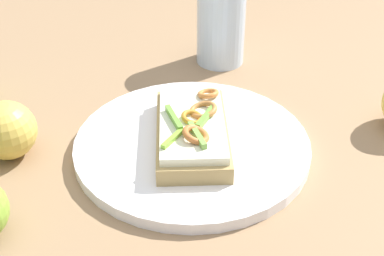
# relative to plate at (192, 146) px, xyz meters

# --- Properties ---
(ground_plane) EXTENTS (2.00, 2.00, 0.00)m
(ground_plane) POSITION_rel_plate_xyz_m (0.00, 0.00, -0.01)
(ground_plane) COLOR #8F6E4D
(ground_plane) RESTS_ON ground
(plate) EXTENTS (0.30, 0.30, 0.02)m
(plate) POSITION_rel_plate_xyz_m (0.00, 0.00, 0.00)
(plate) COLOR white
(plate) RESTS_ON ground_plane
(sandwich) EXTENTS (0.16, 0.19, 0.05)m
(sandwich) POSITION_rel_plate_xyz_m (-0.00, 0.00, 0.02)
(sandwich) COLOR tan
(sandwich) RESTS_ON plate
(apple_0) EXTENTS (0.08, 0.08, 0.07)m
(apple_0) POSITION_rel_plate_xyz_m (0.19, -0.12, 0.03)
(apple_0) COLOR gold
(apple_0) RESTS_ON ground_plane
(drinking_glass) EXTENTS (0.08, 0.08, 0.13)m
(drinking_glass) POSITION_rel_plate_xyz_m (-0.17, -0.18, 0.06)
(drinking_glass) COLOR silver
(drinking_glass) RESTS_ON ground_plane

